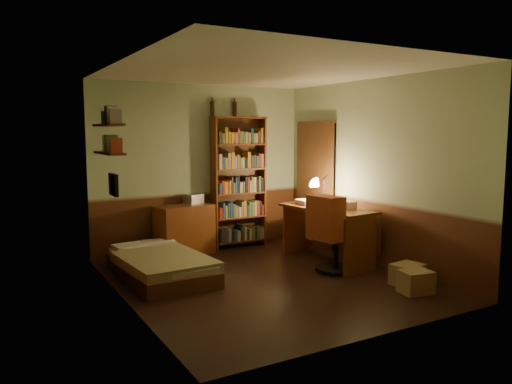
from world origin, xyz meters
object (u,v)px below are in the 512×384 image
bed (160,257)px  desk_lamp (324,186)px  office_chair (336,232)px  cardboard_box_b (407,274)px  dresser (184,230)px  mini_stereo (193,199)px  desk (327,235)px  bookshelf (239,183)px  cardboard_box_a (416,282)px

bed → desk_lamp: bearing=-2.5°
office_chair → cardboard_box_b: bearing=-71.3°
bed → dresser: dresser is taller
dresser → mini_stereo: (0.20, 0.12, 0.45)m
desk → office_chair: size_ratio=1.38×
dresser → bookshelf: (0.98, 0.08, 0.67)m
desk_lamp → office_chair: 1.10m
desk_lamp → cardboard_box_a: bearing=-77.5°
desk → bookshelf: bearing=108.2°
desk → bed: bearing=163.8°
bed → bookshelf: bearing=30.5°
desk_lamp → desk: bearing=-103.4°
bed → cardboard_box_a: bed is taller
bed → mini_stereo: (0.91, 1.08, 0.58)m
office_chair → cardboard_box_b: size_ratio=2.95×
cardboard_box_a → mini_stereo: bearing=114.6°
bed → cardboard_box_b: bed is taller
mini_stereo → desk_lamp: desk_lamp is taller
desk_lamp → dresser: bearing=170.0°
mini_stereo → cardboard_box_b: size_ratio=0.73×
dresser → bed: bearing=-136.7°
desk → desk_lamp: bearing=52.4°
desk → desk_lamp: desk_lamp is taller
cardboard_box_b → office_chair: bearing=113.9°
mini_stereo → desk_lamp: 2.03m
bed → desk: (2.34, -0.43, 0.14)m
bookshelf → desk_lamp: size_ratio=3.97×
mini_stereo → office_chair: size_ratio=0.25×
desk → cardboard_box_a: bearing=-94.8°
dresser → mini_stereo: bearing=21.2°
desk_lamp → office_chair: (-0.45, -0.86, -0.52)m
desk → office_chair: office_chair is taller
dresser → cardboard_box_a: size_ratio=2.43×
dresser → cardboard_box_b: (1.82, -2.77, -0.25)m
bookshelf → cardboard_box_a: 3.34m
mini_stereo → cardboard_box_a: mini_stereo is taller
bed → desk_lamp: size_ratio=3.27×
bed → cardboard_box_b: 3.11m
cardboard_box_a → cardboard_box_b: size_ratio=0.97×
bookshelf → cardboard_box_b: size_ratio=5.79×
dresser → office_chair: size_ratio=0.80×
bookshelf → desk: bearing=-61.7°
bed → cardboard_box_b: (2.53, -1.81, -0.13)m
mini_stereo → desk: 2.13m
dresser → desk_lamp: desk_lamp is taller
bed → cardboard_box_a: 3.17m
mini_stereo → cardboard_box_b: (1.62, -2.89, -0.71)m
desk → desk_lamp: 0.80m
cardboard_box_a → dresser: bearing=118.6°
cardboard_box_a → cardboard_box_b: 0.33m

